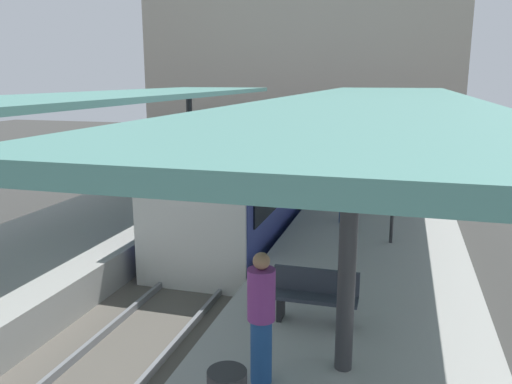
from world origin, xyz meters
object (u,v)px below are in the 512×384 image
commuter_train (254,181)px  passenger_mid_platform (261,316)px  platform_sign (394,177)px  platform_bench (315,294)px  passenger_near_bench (345,191)px

commuter_train → passenger_mid_platform: size_ratio=5.82×
commuter_train → platform_sign: (4.27, -2.85, 0.90)m
commuter_train → platform_bench: size_ratio=7.41×
commuter_train → passenger_near_bench: commuter_train is taller
commuter_train → platform_sign: bearing=-33.7°
platform_bench → passenger_near_bench: (-0.20, 6.04, 0.43)m
platform_bench → platform_sign: size_ratio=0.63×
platform_sign → passenger_mid_platform: bearing=-102.8°
passenger_mid_platform → passenger_near_bench: bearing=88.7°
commuter_train → platform_sign: commuter_train is taller
commuter_train → passenger_mid_platform: 9.74m
passenger_near_bench → passenger_mid_platform: (-0.18, -7.95, 0.03)m
commuter_train → passenger_near_bench: 3.29m
passenger_near_bench → platform_bench: bearing=-88.1°
commuter_train → passenger_mid_platform: commuter_train is taller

